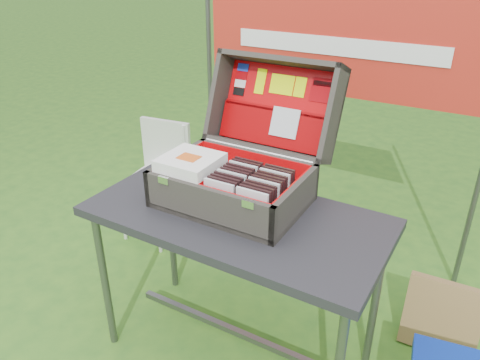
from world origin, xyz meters
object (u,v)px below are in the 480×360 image
Objects in this scene: table at (237,287)px; suitcase at (240,140)px; cardboard_box at (442,317)px; chair at (153,184)px.

suitcase is at bearing 114.72° from table.
suitcase is 1.32m from cardboard_box.
table reaches higher than chair.
cardboard_box is (0.90, 0.39, -0.87)m from suitcase.
table is 1.62× the size of chair.
cardboard_box is at bearing -10.21° from chair.
chair reaches higher than cardboard_box.
cardboard_box is (0.85, 0.52, -0.21)m from table.
suitcase reaches higher than chair.
table reaches higher than cardboard_box.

